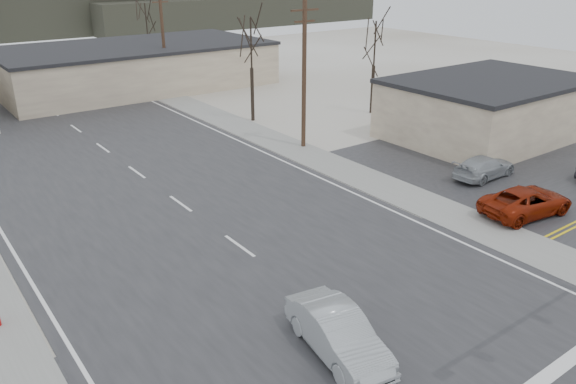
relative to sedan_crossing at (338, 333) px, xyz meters
name	(u,v)px	position (x,y,z in m)	size (l,w,h in m)	color
ground	(360,333)	(1.37, 0.37, -0.82)	(140.00, 140.00, 0.00)	silver
main_road	(172,198)	(1.37, 15.37, -0.80)	(18.00, 110.00, 0.05)	#28282B
cross_road	(360,332)	(1.37, 0.37, -0.80)	(90.00, 10.00, 0.04)	#28282B
parking_lot	(527,169)	(21.37, 6.37, -0.80)	(18.00, 20.00, 0.03)	#28282B
sidewalk_right	(276,142)	(11.97, 20.37, -0.79)	(3.00, 90.00, 0.06)	gray
building_right_far	(135,66)	(11.37, 44.37, 1.34)	(26.30, 14.30, 4.30)	beige
building_lot	(488,108)	(25.37, 12.37, 1.34)	(14.30, 10.30, 4.30)	beige
upole_right_a	(304,72)	(12.87, 18.37, 4.40)	(2.20, 0.30, 10.00)	#40281D
upole_right_b	(163,38)	(12.87, 40.37, 4.40)	(2.20, 0.30, 10.00)	#40281D
tree_right_mid	(251,46)	(13.87, 26.37, 5.11)	(3.74, 3.74, 8.33)	black
tree_right_far	(146,21)	(16.37, 52.37, 4.76)	(3.52, 3.52, 7.84)	black
tree_lot	(375,46)	(23.37, 22.37, 4.76)	(3.52, 3.52, 7.84)	black
hill_center	(44,7)	(16.37, 96.37, 3.68)	(80.00, 18.00, 9.00)	#333026
hill_right	(235,10)	(51.37, 90.37, 1.93)	(60.00, 18.00, 5.50)	#333026
sedan_crossing	(338,333)	(0.00, 0.00, 0.00)	(1.64, 4.69, 1.55)	#979CA0
car_far_a	(50,90)	(2.81, 44.59, -0.03)	(2.08, 5.12, 1.49)	black
car_parked_red	(526,201)	(15.07, 2.60, -0.07)	(2.37, 5.13, 1.43)	maroon
car_parked_silver	(484,167)	(17.87, 7.11, -0.13)	(1.83, 4.51, 1.31)	#999EA3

